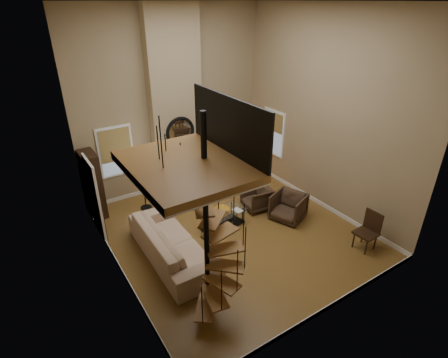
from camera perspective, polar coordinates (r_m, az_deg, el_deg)
ground at (r=9.51m, az=1.32°, el=-8.48°), size 6.00×6.50×0.01m
back_wall at (r=10.94m, az=-8.30°, el=12.11°), size 6.00×0.02×5.50m
front_wall at (r=6.05m, az=19.07°, el=-1.89°), size 6.00×0.02×5.50m
left_wall at (r=7.10m, az=-18.98°, el=2.47°), size 0.02×6.50×5.50m
right_wall at (r=10.14m, az=15.93°, el=10.16°), size 0.02×6.50×5.50m
ceiling at (r=7.73m, az=1.80°, el=26.83°), size 6.00×6.50×0.01m
baseboard_back at (r=11.90m, az=-7.42°, el=-0.49°), size 6.00×0.02×0.12m
baseboard_front at (r=7.68m, az=15.82°, el=-19.71°), size 6.00×0.02×0.12m
baseboard_left at (r=8.52m, az=-16.14°, el=-14.16°), size 0.02×6.50×0.12m
baseboard_right at (r=11.17m, az=14.16°, el=-3.11°), size 0.02×6.50×0.12m
chimney_breast at (r=10.77m, az=-7.86°, el=11.91°), size 1.60×0.38×5.50m
hearth at (r=11.39m, az=-5.93°, el=-1.99°), size 1.50×0.60×0.04m
firebox at (r=11.37m, az=-6.73°, el=0.94°), size 0.95×0.02×0.72m
mantel at (r=11.06m, az=-6.71°, el=3.58°), size 1.70×0.18×0.06m
mirror_frame at (r=10.82m, az=-7.08°, el=7.57°), size 0.94×0.10×0.94m
mirror_disc at (r=10.82m, az=-7.10°, el=7.59°), size 0.80×0.01×0.80m
vase_left at (r=10.82m, az=-9.45°, el=3.75°), size 0.24×0.24×0.25m
vase_right at (r=11.29m, az=-4.11°, el=4.95°), size 0.20×0.20×0.21m
window_back at (r=10.66m, az=-17.10°, el=4.36°), size 1.02×0.06×1.52m
window_right at (r=11.81m, az=8.02°, el=7.55°), size 0.06×1.02×1.52m
entry_door at (r=9.44m, az=-20.12°, el=-3.07°), size 0.10×1.05×2.16m
loft at (r=5.63m, az=-5.39°, el=2.89°), size 1.70×2.20×1.09m
spiral_stair at (r=6.47m, az=-2.79°, el=-8.36°), size 1.47×1.47×4.06m
hutch at (r=10.42m, az=-20.47°, el=-0.81°), size 0.40×0.84×1.89m
sofa at (r=8.54m, az=-8.48°, el=-10.22°), size 1.20×2.96×0.86m
armchair_near at (r=10.37m, az=5.66°, el=-2.97°), size 0.85×0.83×0.69m
armchair_far at (r=10.09m, az=10.55°, el=-4.28°), size 1.11×1.10×0.79m
coffee_table at (r=9.54m, az=-0.14°, el=-6.27°), size 1.37×0.84×0.47m
bowl at (r=9.46m, az=-0.31°, el=-5.05°), size 0.39×0.39×0.10m
book at (r=9.50m, az=2.13°, el=-5.16°), size 0.24×0.30×0.03m
floor_lamp at (r=10.09m, az=-13.26°, el=2.28°), size 0.37×0.37×1.70m
accent_lamp at (r=12.37m, az=-0.45°, el=1.85°), size 0.14×0.14×0.49m
side_chair at (r=9.37m, az=22.39°, el=-7.54°), size 0.51×0.51×1.01m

